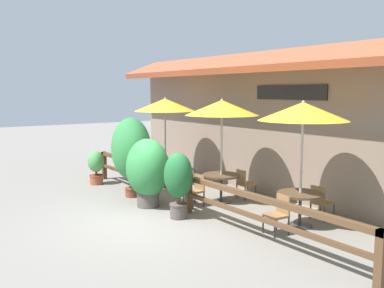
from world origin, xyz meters
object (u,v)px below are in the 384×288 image
(chair_far_wallside, at_px, (321,201))
(chair_far_streetside, at_px, (278,213))
(dining_table_far, at_px, (300,199))
(potted_plant_tall_tropical, at_px, (96,166))
(patio_umbrella_near, at_px, (165,105))
(chair_near_wallside, at_px, (186,168))
(chair_near_streetside, at_px, (145,172))
(patio_umbrella_far, at_px, (303,112))
(dining_table_near, at_px, (166,165))
(potted_plant_corner_fern, at_px, (148,170))
(chair_middle_wallside, at_px, (244,182))
(dining_table_middle, at_px, (221,180))
(potted_plant_entrance_palm, at_px, (131,150))
(chair_middle_streetside, at_px, (196,189))
(patio_umbrella_middle, at_px, (222,108))
(potted_plant_small_flowering, at_px, (178,179))

(chair_far_wallside, bearing_deg, chair_far_streetside, 90.61)
(dining_table_far, relative_size, potted_plant_tall_tropical, 0.94)
(patio_umbrella_near, xyz_separation_m, chair_near_wallside, (0.09, 0.75, -2.13))
(chair_near_streetside, height_order, patio_umbrella_far, patio_umbrella_far)
(dining_table_near, bearing_deg, potted_plant_corner_fern, -41.12)
(chair_middle_wallside, distance_m, patio_umbrella_far, 3.44)
(potted_plant_corner_fern, bearing_deg, chair_middle_wallside, 72.86)
(chair_far_streetside, bearing_deg, chair_near_wallside, 171.48)
(chair_near_wallside, height_order, dining_table_middle, chair_near_wallside)
(potted_plant_tall_tropical, relative_size, potted_plant_entrance_palm, 0.48)
(chair_near_streetside, xyz_separation_m, dining_table_far, (5.68, 0.83, 0.16))
(potted_plant_entrance_palm, bearing_deg, chair_far_streetside, 12.66)
(chair_far_wallside, bearing_deg, chair_middle_wallside, -1.60)
(dining_table_near, distance_m, chair_near_wallside, 0.77)
(patio_umbrella_far, xyz_separation_m, dining_table_far, (-0.00, 0.00, -1.97))
(chair_near_streetside, height_order, chair_middle_streetside, same)
(chair_far_wallside, bearing_deg, patio_umbrella_near, 5.49)
(chair_near_streetside, distance_m, potted_plant_corner_fern, 2.57)
(dining_table_middle, bearing_deg, chair_middle_streetside, -95.92)
(patio_umbrella_near, xyz_separation_m, patio_umbrella_middle, (2.92, -0.02, 0.00))
(chair_far_streetside, bearing_deg, chair_middle_wallside, 157.24)
(dining_table_near, height_order, chair_near_streetside, chair_near_streetside)
(chair_far_streetside, height_order, potted_plant_entrance_palm, potted_plant_entrance_palm)
(dining_table_middle, bearing_deg, chair_middle_wallside, 85.05)
(chair_near_wallside, distance_m, potted_plant_small_flowering, 4.30)
(patio_umbrella_middle, bearing_deg, dining_table_near, 179.64)
(chair_near_wallside, relative_size, chair_far_wallside, 1.00)
(chair_far_wallside, bearing_deg, chair_near_streetside, 12.63)
(patio_umbrella_near, xyz_separation_m, chair_middle_streetside, (2.84, -0.82, -2.13))
(chair_far_streetside, distance_m, potted_plant_small_flowering, 2.49)
(dining_table_near, relative_size, chair_far_wallside, 1.24)
(dining_table_middle, relative_size, potted_plant_corner_fern, 0.57)
(potted_plant_entrance_palm, bearing_deg, chair_far_wallside, 29.45)
(dining_table_middle, bearing_deg, chair_near_wallside, 164.81)
(patio_umbrella_far, distance_m, potted_plant_entrance_palm, 5.13)
(patio_umbrella_near, distance_m, potted_plant_entrance_palm, 2.33)
(chair_middle_streetside, relative_size, chair_far_wallside, 1.00)
(patio_umbrella_near, relative_size, potted_plant_corner_fern, 1.57)
(dining_table_middle, relative_size, chair_middle_wallside, 1.24)
(patio_umbrella_near, height_order, potted_plant_small_flowering, patio_umbrella_near)
(chair_middle_streetside, xyz_separation_m, chair_far_streetside, (2.84, 0.13, 0.00))
(chair_far_streetside, relative_size, potted_plant_tall_tropical, 0.75)
(dining_table_middle, distance_m, potted_plant_tall_tropical, 4.55)
(chair_near_wallside, bearing_deg, patio_umbrella_far, 159.06)
(dining_table_far, height_order, potted_plant_entrance_palm, potted_plant_entrance_palm)
(patio_umbrella_middle, xyz_separation_m, dining_table_middle, (0.00, 0.00, -1.97))
(dining_table_far, bearing_deg, chair_near_wallside, 173.09)
(chair_middle_streetside, height_order, potted_plant_tall_tropical, potted_plant_tall_tropical)
(chair_near_streetside, xyz_separation_m, patio_umbrella_middle, (2.99, 0.73, 2.13))
(dining_table_middle, xyz_separation_m, potted_plant_corner_fern, (-0.75, -1.87, 0.37))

